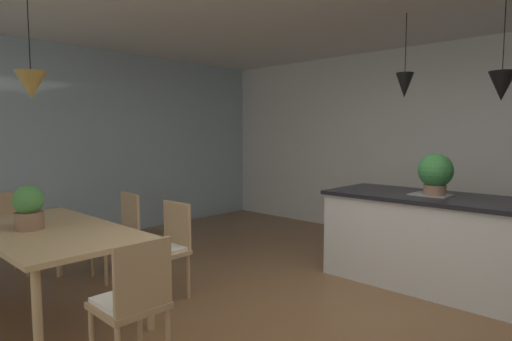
# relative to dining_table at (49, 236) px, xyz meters

# --- Properties ---
(ground_plane) EXTENTS (10.00, 8.40, 0.04)m
(ground_plane) POSITION_rel_dining_table_xyz_m (1.84, 1.25, -0.68)
(ground_plane) COLOR brown
(wall_back_kitchen) EXTENTS (10.00, 0.12, 2.70)m
(wall_back_kitchen) POSITION_rel_dining_table_xyz_m (1.84, 4.51, 0.69)
(wall_back_kitchen) COLOR silver
(wall_back_kitchen) RESTS_ON ground_plane
(window_wall_left_glazing) EXTENTS (0.06, 8.40, 2.70)m
(window_wall_left_glazing) POSITION_rel_dining_table_xyz_m (-2.22, 1.25, 0.69)
(window_wall_left_glazing) COLOR #9EB7C6
(window_wall_left_glazing) RESTS_ON ground_plane
(dining_table) EXTENTS (1.89, 0.97, 0.72)m
(dining_table) POSITION_rel_dining_table_xyz_m (0.00, 0.00, 0.00)
(dining_table) COLOR tan
(dining_table) RESTS_ON ground_plane
(chair_far_left) EXTENTS (0.43, 0.43, 0.87)m
(chair_far_left) POSITION_rel_dining_table_xyz_m (-0.42, 0.86, -0.18)
(chair_far_left) COLOR tan
(chair_far_left) RESTS_ON ground_plane
(chair_far_right) EXTENTS (0.40, 0.40, 0.87)m
(chair_far_right) POSITION_rel_dining_table_xyz_m (0.42, 0.86, -0.18)
(chair_far_right) COLOR tan
(chair_far_right) RESTS_ON ground_plane
(chair_kitchen_end) EXTENTS (0.41, 0.41, 0.87)m
(chair_kitchen_end) POSITION_rel_dining_table_xyz_m (1.31, -0.00, -0.18)
(chair_kitchen_end) COLOR tan
(chair_kitchen_end) RESTS_ON ground_plane
(chair_window_end) EXTENTS (0.41, 0.41, 0.87)m
(chair_window_end) POSITION_rel_dining_table_xyz_m (-1.31, -0.00, -0.18)
(chair_window_end) COLOR tan
(chair_window_end) RESTS_ON ground_plane
(kitchen_island) EXTENTS (2.25, 0.91, 0.91)m
(kitchen_island) POSITION_rel_dining_table_xyz_m (2.18, 2.85, -0.20)
(kitchen_island) COLOR silver
(kitchen_island) RESTS_ON ground_plane
(pendant_over_table) EXTENTS (0.24, 0.24, 0.92)m
(pendant_over_table) POSITION_rel_dining_table_xyz_m (-0.03, -0.07, 1.23)
(pendant_over_table) COLOR black
(pendant_over_island_main) EXTENTS (0.18, 0.18, 0.83)m
(pendant_over_island_main) POSITION_rel_dining_table_xyz_m (1.75, 2.85, 1.33)
(pendant_over_island_main) COLOR black
(pendant_over_island_aux) EXTENTS (0.22, 0.22, 0.91)m
(pendant_over_island_aux) POSITION_rel_dining_table_xyz_m (2.62, 2.85, 1.26)
(pendant_over_island_aux) COLOR black
(potted_plant_on_island) EXTENTS (0.33, 0.33, 0.41)m
(potted_plant_on_island) POSITION_rel_dining_table_xyz_m (2.09, 2.85, 0.47)
(potted_plant_on_island) COLOR #8C664C
(potted_plant_on_island) RESTS_ON kitchen_island
(potted_plant_on_table) EXTENTS (0.24, 0.24, 0.36)m
(potted_plant_on_table) POSITION_rel_dining_table_xyz_m (-0.08, -0.12, 0.25)
(potted_plant_on_table) COLOR #8C664C
(potted_plant_on_table) RESTS_ON dining_table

